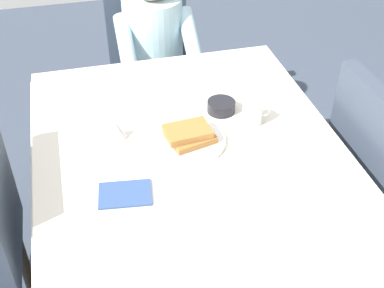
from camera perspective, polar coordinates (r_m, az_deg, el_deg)
name	(u,v)px	position (r m, az deg, el deg)	size (l,w,h in m)	color
dining_table_main	(195,180)	(1.83, 0.29, -4.03)	(1.12, 1.52, 0.74)	silver
chair_diner	(151,56)	(2.85, -4.64, 9.84)	(0.44, 0.45, 0.93)	#384251
diner_person	(155,46)	(2.65, -4.16, 10.92)	(0.40, 0.43, 1.12)	silver
chair_right_side	(379,170)	(2.19, 20.25, -2.79)	(0.45, 0.44, 0.93)	#384251
plate_breakfast	(187,141)	(1.85, -0.61, 0.38)	(0.28, 0.28, 0.02)	white
breakfast_stack	(189,134)	(1.82, -0.32, 1.11)	(0.19, 0.16, 0.05)	#A36B33
cup_coffee	(253,113)	(1.94, 6.83, 3.45)	(0.11, 0.08, 0.08)	white
bowl_butter	(221,106)	(2.00, 3.29, 4.23)	(0.11, 0.11, 0.04)	black
syrup_pitcher	(116,130)	(1.87, -8.53, 1.60)	(0.08, 0.08, 0.07)	silver
fork_left_of_plate	(136,153)	(1.81, -6.31, -1.05)	(0.18, 0.01, 0.01)	silver
knife_right_of_plate	(238,137)	(1.88, 5.17, 0.75)	(0.20, 0.01, 0.01)	silver
spoon_near_edge	(200,200)	(1.62, 0.94, -6.31)	(0.15, 0.01, 0.01)	silver
napkin_folded	(125,194)	(1.66, -7.52, -5.58)	(0.17, 0.12, 0.01)	#334C7F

